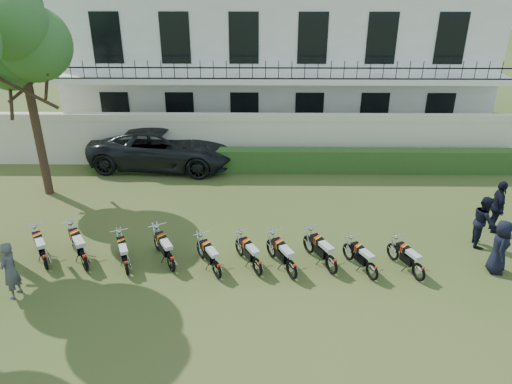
# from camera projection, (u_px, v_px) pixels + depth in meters

# --- Properties ---
(ground) EXTENTS (100.00, 100.00, 0.00)m
(ground) POSITION_uv_depth(u_px,v_px,m) (284.00, 268.00, 14.94)
(ground) COLOR #374F1F
(ground) RESTS_ON ground
(perimeter_wall) EXTENTS (30.00, 0.35, 2.30)m
(perimeter_wall) POSITION_uv_depth(u_px,v_px,m) (278.00, 139.00, 21.62)
(perimeter_wall) COLOR beige
(perimeter_wall) RESTS_ON ground
(hedge) EXTENTS (18.00, 0.60, 1.00)m
(hedge) POSITION_uv_depth(u_px,v_px,m) (302.00, 161.00, 21.18)
(hedge) COLOR #234217
(hedge) RESTS_ON ground
(building) EXTENTS (20.40, 9.60, 7.40)m
(building) POSITION_uv_depth(u_px,v_px,m) (276.00, 53.00, 25.85)
(building) COLOR white
(building) RESTS_ON ground
(tree_west_near) EXTENTS (3.40, 3.20, 7.90)m
(tree_west_near) POSITION_uv_depth(u_px,v_px,m) (19.00, 37.00, 16.94)
(tree_west_near) COLOR #473323
(tree_west_near) RESTS_ON ground
(motorcycle_0) EXTENTS (1.02, 1.58, 0.98)m
(motorcycle_0) POSITION_uv_depth(u_px,v_px,m) (44.00, 257.00, 14.66)
(motorcycle_0) COLOR black
(motorcycle_0) RESTS_ON ground
(motorcycle_1) EXTENTS (1.15, 1.75, 1.09)m
(motorcycle_1) POSITION_uv_depth(u_px,v_px,m) (84.00, 256.00, 14.58)
(motorcycle_1) COLOR black
(motorcycle_1) RESTS_ON ground
(motorcycle_2) EXTENTS (0.78, 1.62, 0.93)m
(motorcycle_2) POSITION_uv_depth(u_px,v_px,m) (126.00, 262.00, 14.43)
(motorcycle_2) COLOR black
(motorcycle_2) RESTS_ON ground
(motorcycle_3) EXTENTS (0.98, 1.67, 1.01)m
(motorcycle_3) POSITION_uv_depth(u_px,v_px,m) (171.00, 258.00, 14.56)
(motorcycle_3) COLOR black
(motorcycle_3) RESTS_ON ground
(motorcycle_4) EXTENTS (0.93, 1.58, 0.95)m
(motorcycle_4) POSITION_uv_depth(u_px,v_px,m) (217.00, 266.00, 14.27)
(motorcycle_4) COLOR black
(motorcycle_4) RESTS_ON ground
(motorcycle_5) EXTENTS (0.91, 1.58, 0.95)m
(motorcycle_5) POSITION_uv_depth(u_px,v_px,m) (257.00, 263.00, 14.39)
(motorcycle_5) COLOR black
(motorcycle_5) RESTS_ON ground
(motorcycle_6) EXTENTS (0.94, 1.69, 1.01)m
(motorcycle_6) POSITION_uv_depth(u_px,v_px,m) (292.00, 265.00, 14.24)
(motorcycle_6) COLOR black
(motorcycle_6) RESTS_ON ground
(motorcycle_7) EXTENTS (0.94, 1.67, 1.00)m
(motorcycle_7) POSITION_uv_depth(u_px,v_px,m) (332.00, 261.00, 14.46)
(motorcycle_7) COLOR black
(motorcycle_7) RESTS_ON ground
(motorcycle_8) EXTENTS (0.86, 1.55, 0.92)m
(motorcycle_8) POSITION_uv_depth(u_px,v_px,m) (372.00, 268.00, 14.21)
(motorcycle_8) COLOR black
(motorcycle_8) RESTS_ON ground
(motorcycle_9) EXTENTS (0.83, 1.58, 0.93)m
(motorcycle_9) POSITION_uv_depth(u_px,v_px,m) (419.00, 268.00, 14.18)
(motorcycle_9) COLOR black
(motorcycle_9) RESTS_ON ground
(suv) EXTENTS (6.46, 3.42, 1.73)m
(suv) POSITION_uv_depth(u_px,v_px,m) (163.00, 147.00, 21.63)
(suv) COLOR black
(suv) RESTS_ON ground
(inspector) EXTENTS (0.48, 0.66, 1.67)m
(inspector) POSITION_uv_depth(u_px,v_px,m) (10.00, 270.00, 13.38)
(inspector) COLOR #545458
(inspector) RESTS_ON ground
(officer_3) EXTENTS (0.77, 0.95, 1.67)m
(officer_3) POSITION_uv_depth(u_px,v_px,m) (500.00, 247.00, 14.44)
(officer_3) COLOR black
(officer_3) RESTS_ON ground
(officer_4) EXTENTS (0.79, 0.93, 1.69)m
(officer_4) POSITION_uv_depth(u_px,v_px,m) (483.00, 221.00, 15.78)
(officer_4) COLOR black
(officer_4) RESTS_ON ground
(officer_5) EXTENTS (0.64, 1.14, 1.84)m
(officer_5) POSITION_uv_depth(u_px,v_px,m) (498.00, 207.00, 16.48)
(officer_5) COLOR black
(officer_5) RESTS_ON ground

